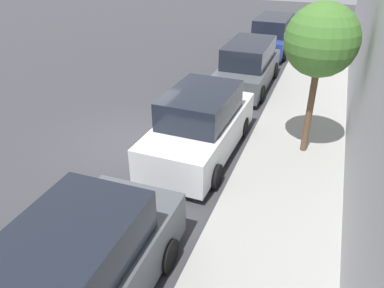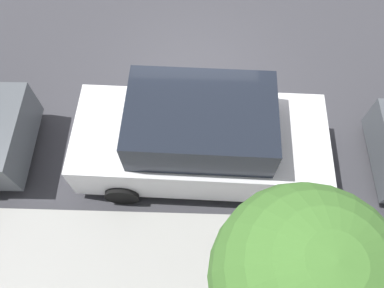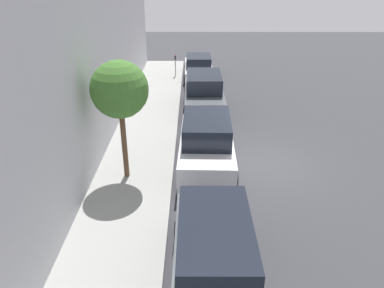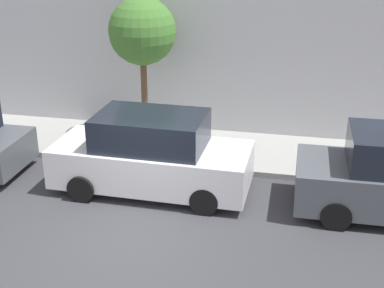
{
  "view_description": "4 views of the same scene",
  "coord_description": "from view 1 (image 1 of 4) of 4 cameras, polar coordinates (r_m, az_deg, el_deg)",
  "views": [
    {
      "loc": [
        5.43,
        -8.97,
        5.78
      ],
      "look_at": [
        2.46,
        -1.07,
        1.0
      ],
      "focal_mm": 35.0,
      "sensor_mm": 36.0,
      "label": 1
    },
    {
      "loc": [
        5.72,
        0.1,
        7.22
      ],
      "look_at": [
        2.42,
        0.0,
        1.0
      ],
      "focal_mm": 35.0,
      "sensor_mm": 36.0,
      "label": 2
    },
    {
      "loc": [
        2.77,
        12.8,
        7.14
      ],
      "look_at": [
        2.8,
        0.31,
        1.0
      ],
      "focal_mm": 35.0,
      "sensor_mm": 36.0,
      "label": 3
    },
    {
      "loc": [
        -9.21,
        -3.28,
        6.16
      ],
      "look_at": [
        3.02,
        -0.69,
        1.0
      ],
      "focal_mm": 50.0,
      "sensor_mm": 36.0,
      "label": 4
    }
  ],
  "objects": [
    {
      "name": "street_tree",
      "position": [
        10.44,
        19.11,
        14.6
      ],
      "size": [
        1.9,
        1.9,
        4.19
      ],
      "color": "brown",
      "rests_on": "sidewalk"
    },
    {
      "name": "sidewalk",
      "position": [
        10.65,
        14.56,
        -3.96
      ],
      "size": [
        2.82,
        32.0,
        0.15
      ],
      "color": "#9E9E99",
      "rests_on": "ground_plane"
    },
    {
      "name": "parked_suv_third",
      "position": [
        10.81,
        1.3,
        2.87
      ],
      "size": [
        2.08,
        4.85,
        1.98
      ],
      "color": "silver",
      "rests_on": "ground_plane"
    },
    {
      "name": "parking_meter_far",
      "position": [
        22.14,
        16.96,
        15.99
      ],
      "size": [
        0.11,
        0.15,
        1.47
      ],
      "color": "#ADADB2",
      "rests_on": "sidewalk"
    },
    {
      "name": "parked_minivan_fifth",
      "position": [
        21.6,
        12.17,
        15.91
      ],
      "size": [
        2.02,
        4.94,
        1.9
      ],
      "color": "navy",
      "rests_on": "ground_plane"
    },
    {
      "name": "ground_plane",
      "position": [
        11.98,
        -9.26,
        0.25
      ],
      "size": [
        60.0,
        60.0,
        0.0
      ],
      "primitive_type": "plane",
      "color": "#38383D"
    },
    {
      "name": "parked_suv_second",
      "position": [
        6.67,
        -17.31,
        -18.94
      ],
      "size": [
        2.08,
        4.82,
        1.98
      ],
      "color": "#4C5156",
      "rests_on": "ground_plane"
    },
    {
      "name": "parked_minivan_fourth",
      "position": [
        16.19,
        8.54,
        11.74
      ],
      "size": [
        2.02,
        4.91,
        1.9
      ],
      "color": "#4C5156",
      "rests_on": "ground_plane"
    }
  ]
}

